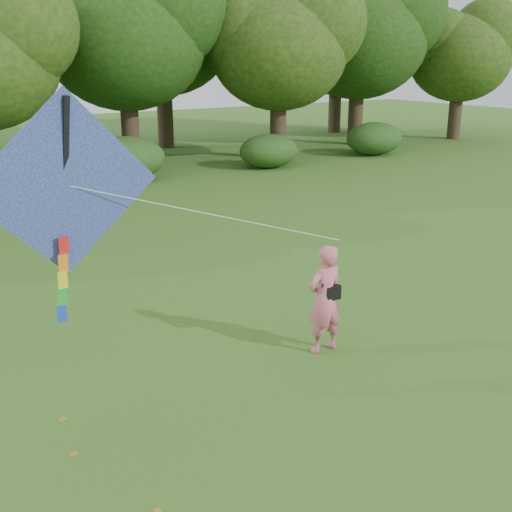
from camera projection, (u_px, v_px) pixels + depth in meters
ground at (355, 358)px, 11.37m from camera, size 100.00×100.00×0.00m
man_kite_flyer at (325, 299)px, 11.35m from camera, size 0.73×0.49×1.99m
crossbody_bag at (331, 291)px, 11.35m from camera, size 0.43×0.20×0.75m
flying_kite at (66, 188)px, 9.02m from camera, size 5.83×1.09×3.41m
tree_line at (48, 44)px, 28.83m from camera, size 54.70×15.30×9.48m
shrub_band at (37, 170)px, 24.80m from camera, size 39.15×3.22×1.88m
fallen_leaves at (150, 328)px, 12.58m from camera, size 10.36×12.70×0.01m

